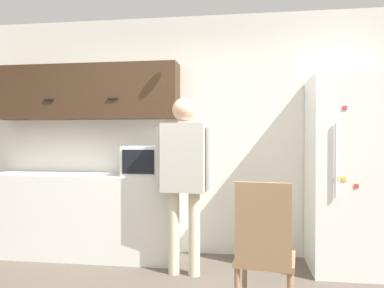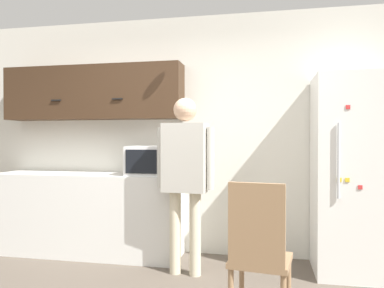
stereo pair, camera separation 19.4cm
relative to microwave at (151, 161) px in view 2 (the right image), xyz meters
name	(u,v)px [view 2 (the right image)]	position (x,y,z in m)	size (l,w,h in m)	color
back_wall	(192,135)	(0.38, 0.35, 0.28)	(6.00, 0.06, 2.70)	silver
counter	(88,214)	(-0.75, 0.04, -0.61)	(2.12, 0.55, 0.91)	silver
upper_cabinets	(93,93)	(-0.75, 0.17, 0.77)	(2.12, 0.32, 0.61)	#3D2819
microwave	(151,161)	(0.00, 0.00, 0.00)	(0.48, 0.39, 0.32)	white
person	(185,167)	(0.46, -0.36, -0.03)	(0.57, 0.26, 1.70)	beige
refrigerator	(354,175)	(2.06, -0.03, -0.11)	(0.76, 0.70, 1.92)	white
chair	(259,248)	(1.18, -1.22, -0.53)	(0.47, 0.47, 1.01)	#997551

